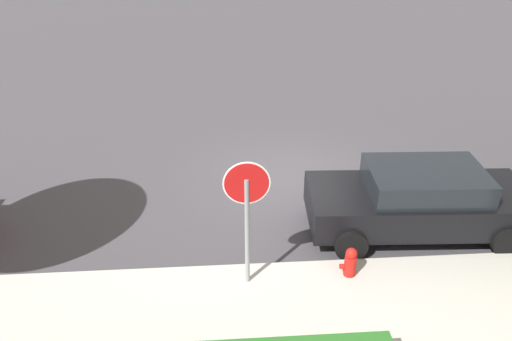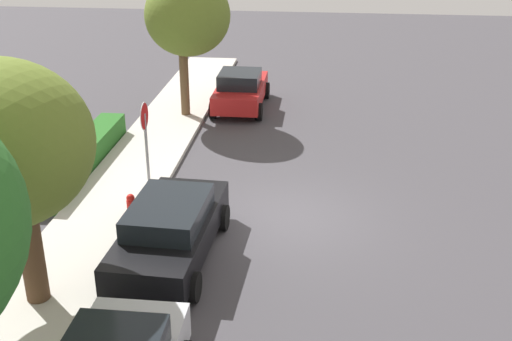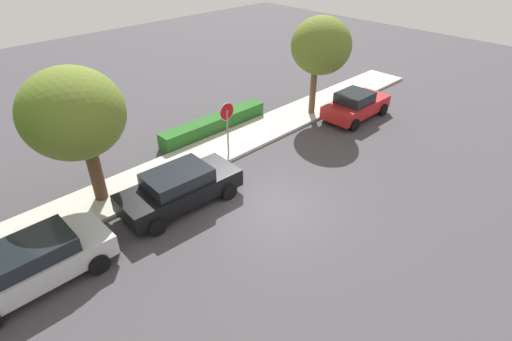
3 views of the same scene
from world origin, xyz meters
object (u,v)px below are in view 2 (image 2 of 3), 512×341
Objects in this scene: parked_car_red at (241,90)px; fire_hydrant at (131,207)px; street_tree_far at (187,16)px; parked_car_black at (170,229)px; stop_sign at (145,131)px.

parked_car_red is 5.56× the size of fire_hydrant.
parked_car_red is at bearing -54.49° from street_tree_far.
parked_car_black is 10.36m from street_tree_far.
fire_hydrant is (-8.08, -0.10, -3.32)m from street_tree_far.
street_tree_far is (6.23, 0.06, 1.95)m from stop_sign.
parked_car_red is at bearing -12.25° from stop_sign.
stop_sign reaches higher than parked_car_black.
street_tree_far is at bearing 8.93° from parked_car_black.
parked_car_red is (7.43, -1.61, -1.00)m from stop_sign.
parked_car_black is at bearing -171.07° from street_tree_far.
parked_car_black is 0.89× the size of street_tree_far.
fire_hydrant is (-9.27, 1.57, -0.38)m from parked_car_red.
parked_car_black is 6.35× the size of fire_hydrant.
fire_hydrant is at bearing -179.29° from street_tree_far.
street_tree_far is at bearing 0.57° from stop_sign.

